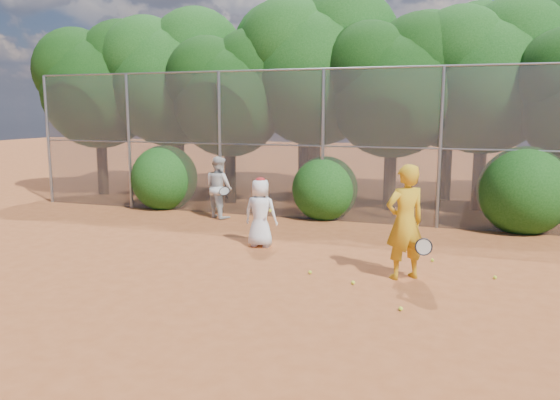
% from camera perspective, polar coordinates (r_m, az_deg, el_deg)
% --- Properties ---
extents(ground, '(80.00, 80.00, 0.00)m').
position_cam_1_polar(ground, '(9.00, 0.88, -9.77)').
color(ground, '#9A4B22').
rests_on(ground, ground).
extents(fence_back, '(20.05, 0.09, 4.03)m').
position_cam_1_polar(fence_back, '(14.38, 7.91, 5.73)').
color(fence_back, gray).
rests_on(fence_back, ground).
extents(tree_0, '(4.38, 3.81, 6.00)m').
position_cam_1_polar(tree_0, '(20.16, -18.29, 11.74)').
color(tree_0, black).
rests_on(tree_0, ground).
extents(tree_1, '(4.64, 4.03, 6.35)m').
position_cam_1_polar(tree_1, '(19.22, -11.28, 12.86)').
color(tree_1, black).
rests_on(tree_1, ground).
extents(tree_2, '(3.99, 3.47, 5.47)m').
position_cam_1_polar(tree_2, '(17.43, -5.15, 11.46)').
color(tree_2, black).
rests_on(tree_2, ground).
extents(tree_3, '(4.89, 4.26, 6.70)m').
position_cam_1_polar(tree_3, '(17.59, 3.93, 14.10)').
color(tree_3, black).
rests_on(tree_3, ground).
extents(tree_4, '(4.19, 3.64, 5.73)m').
position_cam_1_polar(tree_4, '(16.47, 11.92, 12.02)').
color(tree_4, black).
rests_on(tree_4, ground).
extents(tree_5, '(4.51, 3.92, 6.17)m').
position_cam_1_polar(tree_5, '(17.16, 20.82, 12.48)').
color(tree_5, black).
rests_on(tree_5, ground).
extents(tree_9, '(4.83, 4.20, 6.62)m').
position_cam_1_polar(tree_9, '(21.72, -10.51, 12.93)').
color(tree_9, black).
rests_on(tree_9, ground).
extents(tree_10, '(5.15, 4.48, 7.06)m').
position_cam_1_polar(tree_10, '(19.99, 2.78, 14.22)').
color(tree_10, black).
rests_on(tree_10, ground).
extents(tree_11, '(4.64, 4.03, 6.35)m').
position_cam_1_polar(tree_11, '(18.77, 17.58, 12.69)').
color(tree_11, black).
rests_on(tree_11, ground).
extents(bush_0, '(2.00, 2.00, 2.00)m').
position_cam_1_polar(bush_0, '(16.88, -11.97, 2.57)').
color(bush_0, '#124110').
rests_on(bush_0, ground).
extents(bush_1, '(1.80, 1.80, 1.80)m').
position_cam_1_polar(bush_1, '(14.98, 4.72, 1.50)').
color(bush_1, '#124110').
rests_on(bush_1, ground).
extents(bush_2, '(2.20, 2.20, 2.20)m').
position_cam_1_polar(bush_2, '(14.57, 24.16, 1.28)').
color(bush_2, '#124110').
rests_on(bush_2, ground).
extents(player_yellow, '(0.95, 0.84, 2.03)m').
position_cam_1_polar(player_yellow, '(9.78, 12.93, -2.27)').
color(player_yellow, gold).
rests_on(player_yellow, ground).
extents(player_teen, '(0.74, 0.48, 1.52)m').
position_cam_1_polar(player_teen, '(11.83, -2.05, -1.29)').
color(player_teen, white).
rests_on(player_teen, ground).
extents(player_white, '(1.04, 0.97, 1.70)m').
position_cam_1_polar(player_white, '(15.07, -6.39, 1.34)').
color(player_white, silver).
rests_on(player_white, ground).
extents(ball_0, '(0.07, 0.07, 0.07)m').
position_cam_1_polar(ball_0, '(9.52, 7.64, -8.55)').
color(ball_0, '#BCCF25').
rests_on(ball_0, ground).
extents(ball_1, '(0.07, 0.07, 0.07)m').
position_cam_1_polar(ball_1, '(10.43, 21.55, -7.54)').
color(ball_1, '#BCCF25').
rests_on(ball_1, ground).
extents(ball_2, '(0.07, 0.07, 0.07)m').
position_cam_1_polar(ball_2, '(8.46, 12.49, -11.03)').
color(ball_2, '#BCCF25').
rests_on(ball_2, ground).
extents(ball_4, '(0.07, 0.07, 0.07)m').
position_cam_1_polar(ball_4, '(10.02, 3.16, -7.55)').
color(ball_4, '#BCCF25').
rests_on(ball_4, ground).
extents(ball_5, '(0.07, 0.07, 0.07)m').
position_cam_1_polar(ball_5, '(11.19, 15.63, -6.07)').
color(ball_5, '#BCCF25').
rests_on(ball_5, ground).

